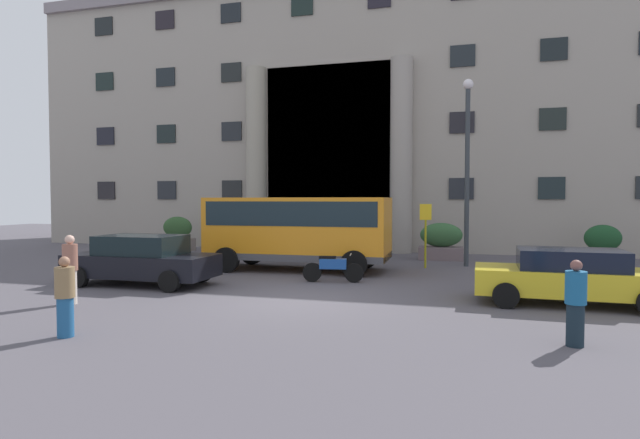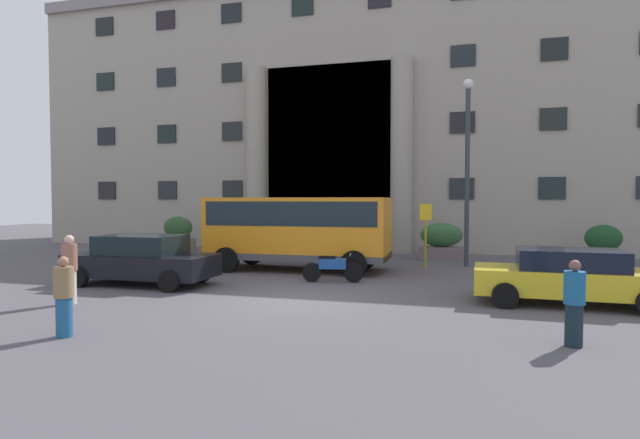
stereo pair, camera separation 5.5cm
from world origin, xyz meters
name	(u,v)px [view 1 (the left image)]	position (x,y,z in m)	size (l,w,h in m)	color
ground_plane	(296,303)	(0.00, 0.00, -0.06)	(80.00, 64.00, 0.12)	#524D54
office_building_facade	(391,122)	(-0.01, 17.47, 7.05)	(39.44, 9.78, 14.11)	#9E9589
orange_minibus	(298,227)	(-1.72, 5.50, 1.60)	(6.62, 2.80, 2.66)	orange
bus_stop_sign	(426,228)	(2.71, 7.37, 1.51)	(0.44, 0.08, 2.42)	#9E9B16
hedge_planter_west	(441,242)	(3.16, 10.25, 0.77)	(1.86, 0.94, 1.59)	slate
hedge_planter_east	(178,234)	(-9.86, 10.75, 0.83)	(1.67, 0.71, 1.72)	gray
hedge_planter_entrance_left	(338,240)	(-1.37, 10.15, 0.78)	(1.91, 0.78, 1.62)	gray
hedge_planter_far_east	(603,245)	(9.54, 10.84, 0.76)	(1.47, 0.87, 1.57)	gray
white_taxi_kerbside	(142,260)	(-5.30, 1.12, 0.77)	(4.48, 2.05, 1.51)	black
parked_hatchback_near	(570,276)	(6.66, 1.32, 0.71)	(4.52, 2.03, 1.38)	gold
scooter_by_planter	(332,268)	(0.13, 3.17, 0.45)	(1.91, 0.57, 0.89)	black
motorcycle_near_kerb	(536,276)	(6.08, 2.96, 0.46)	(1.99, 0.68, 0.89)	black
pedestrian_woman_with_bag	(65,297)	(-3.10, -4.49, 0.76)	(0.36, 0.36, 1.53)	#20568A
pedestrian_child_trailing	(576,303)	(6.06, -2.57, 0.77)	(0.36, 0.36, 1.54)	#16242F
pedestrian_woman_dark_dress	(70,269)	(-5.26, -1.90, 0.87)	(0.36, 0.36, 1.72)	beige
lamppost_plaza_centre	(467,157)	(4.20, 8.32, 4.22)	(0.40, 0.40, 7.20)	#31373D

